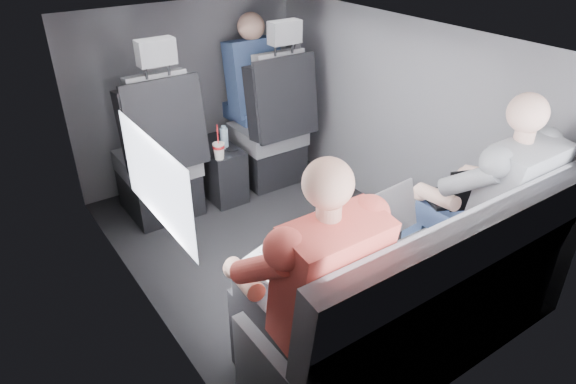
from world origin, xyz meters
TOP-DOWN VIEW (x-y plane):
  - floor at (0.00, 0.00)m, footprint 2.60×2.60m
  - ceiling at (0.00, 0.00)m, footprint 2.60×2.60m
  - panel_left at (-0.90, 0.00)m, footprint 0.02×2.60m
  - panel_right at (0.90, 0.00)m, footprint 0.02×2.60m
  - panel_front at (0.00, 1.30)m, footprint 1.80×0.02m
  - panel_back at (0.00, -1.30)m, footprint 1.80×0.02m
  - side_window at (-0.88, -0.30)m, footprint 0.02×0.75m
  - seatbelt at (0.45, 0.67)m, footprint 0.35×0.11m
  - front_seat_left at (-0.45, 0.84)m, footprint 0.52×0.58m
  - front_seat_right at (0.45, 0.84)m, footprint 0.52×0.58m
  - center_console at (0.00, 0.88)m, footprint 0.24×0.48m
  - rear_bench at (0.00, -1.06)m, footprint 1.60×0.57m
  - soda_cup at (-0.08, 0.68)m, footprint 0.08×0.08m
  - water_bottle at (0.03, 0.82)m, footprint 0.06×0.06m
  - laptop_white at (-0.52, -0.76)m, footprint 0.37×0.38m
  - laptop_silver at (0.00, -0.75)m, footprint 0.35×0.32m
  - laptop_black at (0.53, -0.83)m, footprint 0.36×0.37m
  - passenger_rear_left at (-0.56, -0.97)m, footprint 0.50×0.62m
  - passenger_rear_right at (0.55, -0.97)m, footprint 0.51×0.63m
  - passenger_front_right at (0.45, 1.10)m, footprint 0.40×0.40m

SIDE VIEW (x-z plane):
  - floor at x=0.00m, z-range 0.00..0.00m
  - center_console at x=0.00m, z-range 0.00..0.41m
  - rear_bench at x=0.00m, z-range -0.15..0.77m
  - front_seat_left at x=-0.45m, z-range -0.23..1.03m
  - front_seat_right at x=0.45m, z-range -0.23..1.03m
  - soda_cup at x=-0.08m, z-range 0.34..0.59m
  - water_bottle at x=0.03m, z-range 0.39..0.56m
  - laptop_black at x=0.53m, z-range 0.52..0.74m
  - passenger_rear_left at x=-0.56m, z-range 0.02..1.24m
  - laptop_white at x=-0.52m, z-range 0.51..0.75m
  - passenger_rear_right at x=0.55m, z-range 0.02..1.25m
  - laptop_silver at x=0.00m, z-range 0.51..0.75m
  - panel_left at x=-0.90m, z-range 0.00..1.35m
  - panel_right at x=0.90m, z-range 0.00..1.35m
  - panel_front at x=0.00m, z-range 0.00..1.35m
  - panel_back at x=0.00m, z-range 0.00..1.35m
  - passenger_front_right at x=0.45m, z-range 0.34..1.17m
  - seatbelt at x=0.45m, z-range 0.50..1.10m
  - side_window at x=-0.88m, z-range 0.69..1.11m
  - ceiling at x=0.00m, z-range 1.35..1.35m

